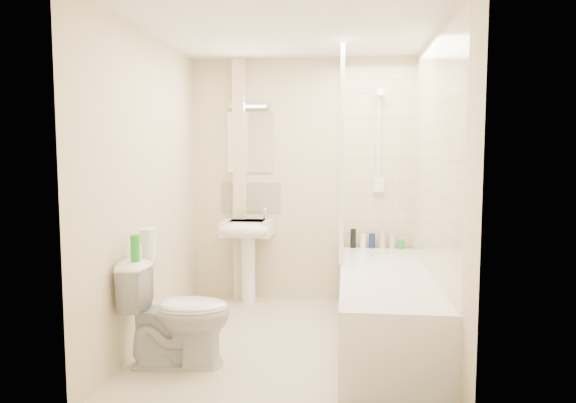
# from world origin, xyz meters

# --- Properties ---
(floor) EXTENTS (2.50, 2.50, 0.00)m
(floor) POSITION_xyz_m (0.00, 0.00, 0.00)
(floor) COLOR beige
(floor) RESTS_ON ground
(wall_back) EXTENTS (2.20, 0.02, 2.40)m
(wall_back) POSITION_xyz_m (0.00, 1.25, 1.20)
(wall_back) COLOR beige
(wall_back) RESTS_ON ground
(wall_left) EXTENTS (0.02, 2.50, 2.40)m
(wall_left) POSITION_xyz_m (-1.10, 0.00, 1.20)
(wall_left) COLOR beige
(wall_left) RESTS_ON ground
(wall_right) EXTENTS (0.02, 2.50, 2.40)m
(wall_right) POSITION_xyz_m (1.10, 0.00, 1.20)
(wall_right) COLOR beige
(wall_right) RESTS_ON ground
(ceiling) EXTENTS (2.20, 2.50, 0.02)m
(ceiling) POSITION_xyz_m (0.00, 0.00, 2.40)
(ceiling) COLOR white
(ceiling) RESTS_ON wall_back
(tile_back) EXTENTS (0.70, 0.01, 1.75)m
(tile_back) POSITION_xyz_m (0.75, 1.24, 1.42)
(tile_back) COLOR beige
(tile_back) RESTS_ON wall_back
(tile_right) EXTENTS (0.01, 2.10, 1.75)m
(tile_right) POSITION_xyz_m (1.09, 0.12, 1.42)
(tile_right) COLOR beige
(tile_right) RESTS_ON wall_right
(pipe_boxing) EXTENTS (0.12, 0.12, 2.40)m
(pipe_boxing) POSITION_xyz_m (-0.62, 1.19, 1.20)
(pipe_boxing) COLOR beige
(pipe_boxing) RESTS_ON ground
(splashback) EXTENTS (0.60, 0.02, 0.30)m
(splashback) POSITION_xyz_m (-0.52, 1.24, 1.03)
(splashback) COLOR beige
(splashback) RESTS_ON wall_back
(mirror) EXTENTS (0.46, 0.01, 0.60)m
(mirror) POSITION_xyz_m (-0.52, 1.24, 1.58)
(mirror) COLOR white
(mirror) RESTS_ON wall_back
(strip_light) EXTENTS (0.42, 0.07, 0.07)m
(strip_light) POSITION_xyz_m (-0.52, 1.22, 1.95)
(strip_light) COLOR silver
(strip_light) RESTS_ON wall_back
(bathtub) EXTENTS (0.70, 2.10, 0.55)m
(bathtub) POSITION_xyz_m (0.75, 0.12, 0.29)
(bathtub) COLOR white
(bathtub) RESTS_ON ground
(shower_screen) EXTENTS (0.04, 0.92, 1.80)m
(shower_screen) POSITION_xyz_m (0.40, 0.80, 1.45)
(shower_screen) COLOR white
(shower_screen) RESTS_ON bathtub
(shower_fixture) EXTENTS (0.10, 0.16, 0.99)m
(shower_fixture) POSITION_xyz_m (0.75, 1.19, 1.55)
(shower_fixture) COLOR white
(shower_fixture) RESTS_ON wall_back
(pedestal_sink) EXTENTS (0.48, 0.46, 0.93)m
(pedestal_sink) POSITION_xyz_m (-0.52, 1.01, 0.66)
(pedestal_sink) COLOR white
(pedestal_sink) RESTS_ON ground
(bottle_black_a) EXTENTS (0.05, 0.05, 0.19)m
(bottle_black_a) POSITION_xyz_m (0.51, 1.16, 0.64)
(bottle_black_a) COLOR black
(bottle_black_a) RESTS_ON bathtub
(bottle_white_a) EXTENTS (0.06, 0.06, 0.14)m
(bottle_white_a) POSITION_xyz_m (0.61, 1.16, 0.62)
(bottle_white_a) COLOR white
(bottle_white_a) RESTS_ON bathtub
(bottle_blue) EXTENTS (0.06, 0.06, 0.14)m
(bottle_blue) POSITION_xyz_m (0.69, 1.16, 0.62)
(bottle_blue) COLOR navy
(bottle_blue) RESTS_ON bathtub
(bottle_cream) EXTENTS (0.06, 0.06, 0.17)m
(bottle_cream) POSITION_xyz_m (0.80, 1.16, 0.63)
(bottle_cream) COLOR beige
(bottle_cream) RESTS_ON bathtub
(bottle_white_b) EXTENTS (0.05, 0.05, 0.14)m
(bottle_white_b) POSITION_xyz_m (0.89, 1.16, 0.62)
(bottle_white_b) COLOR silver
(bottle_white_b) RESTS_ON bathtub
(bottle_green) EXTENTS (0.06, 0.06, 0.08)m
(bottle_green) POSITION_xyz_m (0.97, 1.16, 0.59)
(bottle_green) COLOR green
(bottle_green) RESTS_ON bathtub
(toilet) EXTENTS (0.57, 0.82, 0.74)m
(toilet) POSITION_xyz_m (-0.72, -0.48, 0.37)
(toilet) COLOR white
(toilet) RESTS_ON ground
(toilet_roll_lower) EXTENTS (0.10, 0.10, 0.10)m
(toilet_roll_lower) POSITION_xyz_m (-0.94, -0.42, 0.79)
(toilet_roll_lower) COLOR white
(toilet_roll_lower) RESTS_ON toilet
(toilet_roll_upper) EXTENTS (0.12, 0.12, 0.10)m
(toilet_roll_upper) POSITION_xyz_m (-0.95, -0.41, 0.89)
(toilet_roll_upper) COLOR white
(toilet_roll_upper) RESTS_ON toilet_roll_lower
(green_bottle) EXTENTS (0.06, 0.06, 0.18)m
(green_bottle) POSITION_xyz_m (-0.97, -0.58, 0.83)
(green_bottle) COLOR green
(green_bottle) RESTS_ON toilet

